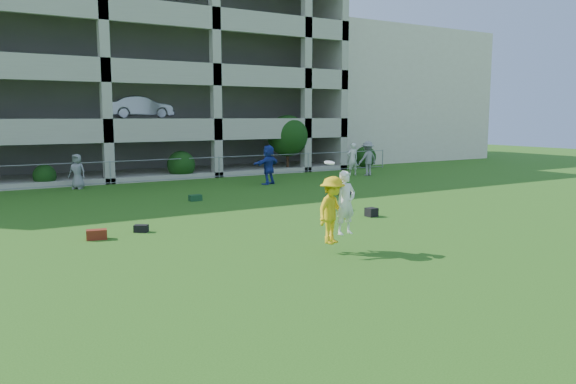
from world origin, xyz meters
TOP-DOWN VIEW (x-y plane):
  - ground at (0.00, 0.00)m, footprint 100.00×100.00m
  - stucco_building at (23.00, 28.00)m, footprint 16.00×14.00m
  - bystander_c at (-1.79, 18.00)m, footprint 0.96×0.92m
  - bystander_d at (6.85, 14.87)m, footprint 1.93×1.27m
  - bystander_e at (13.25, 16.20)m, footprint 0.76×0.57m
  - bystander_f at (13.86, 15.58)m, footprint 1.33×0.83m
  - bag_red_a at (-3.60, 6.17)m, footprint 0.60×0.41m
  - bag_black_b at (-2.24, 6.51)m, footprint 0.47×0.43m
  - bag_green_c at (5.17, 6.59)m, footprint 0.56×0.45m
  - crate_d at (5.31, 4.97)m, footprint 0.36×0.36m
  - bag_black_e at (7.76, 9.70)m, footprint 0.63×0.38m
  - bag_green_g at (1.52, 11.50)m, footprint 0.50×0.30m
  - frisbee_contest at (1.21, 1.47)m, footprint 1.37×0.99m
  - parking_garage at (-0.01, 27.70)m, footprint 30.00×14.00m
  - fence at (0.00, 19.00)m, footprint 36.06×0.06m
  - shrub_row at (4.59, 19.70)m, footprint 34.38×2.52m

SIDE VIEW (x-z plane):
  - ground at x=0.00m, z-range 0.00..0.00m
  - bag_black_b at x=-2.24m, z-range 0.00..0.22m
  - bag_green_g at x=1.52m, z-range 0.00..0.25m
  - bag_green_c at x=5.17m, z-range 0.00..0.26m
  - bag_red_a at x=-3.60m, z-range 0.00..0.28m
  - crate_d at x=5.31m, z-range 0.00..0.30m
  - bag_black_e at x=7.76m, z-range 0.00..0.30m
  - fence at x=0.00m, z-range 0.01..1.21m
  - bystander_c at x=-1.79m, z-range 0.00..1.66m
  - bystander_e at x=13.25m, z-range 0.00..1.88m
  - bystander_f at x=13.86m, z-range 0.00..1.98m
  - bystander_d at x=6.85m, z-range 0.00..1.99m
  - frisbee_contest at x=1.21m, z-range 0.10..2.16m
  - shrub_row at x=4.59m, z-range -0.24..3.26m
  - stucco_building at x=23.00m, z-range 0.00..10.00m
  - parking_garage at x=-0.01m, z-range 0.01..12.01m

